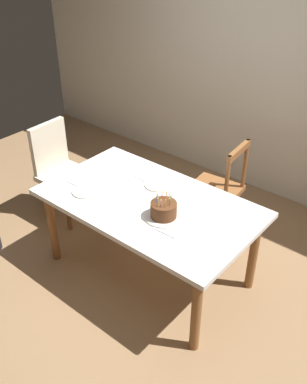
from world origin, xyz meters
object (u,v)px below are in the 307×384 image
(dining_table, at_px, (149,209))
(chair_upholstered, at_px, (59,166))
(plate_near_celebrant, at_px, (86,191))
(birthday_cake, at_px, (164,211))
(chair_spindle_back, at_px, (216,191))
(plate_far_side, at_px, (158,185))

(dining_table, relative_size, chair_upholstered, 1.77)
(plate_near_celebrant, bearing_deg, dining_table, 25.43)
(birthday_cake, height_order, plate_near_celebrant, birthday_cake)
(chair_spindle_back, bearing_deg, plate_far_side, -108.83)
(dining_table, xyz_separation_m, plate_near_celebrant, (-0.46, -0.22, 0.09))
(chair_upholstered, bearing_deg, birthday_cake, -8.35)
(dining_table, xyz_separation_m, chair_spindle_back, (0.12, 0.81, -0.19))
(plate_far_side, relative_size, chair_spindle_back, 0.23)
(birthday_cake, distance_m, plate_far_side, 0.44)
(dining_table, height_order, plate_far_side, plate_far_side)
(dining_table, bearing_deg, chair_spindle_back, 81.76)
(chair_upholstered, bearing_deg, chair_spindle_back, 27.19)
(dining_table, xyz_separation_m, plate_far_side, (-0.08, 0.22, 0.09))
(dining_table, height_order, plate_near_celebrant, plate_near_celebrant)
(chair_spindle_back, bearing_deg, dining_table, -98.24)
(plate_near_celebrant, distance_m, chair_spindle_back, 1.22)
(plate_near_celebrant, distance_m, chair_upholstered, 0.86)
(chair_spindle_back, bearing_deg, plate_near_celebrant, -119.36)
(plate_far_side, bearing_deg, birthday_cake, -45.73)
(birthday_cake, xyz_separation_m, chair_upholstered, (-1.45, 0.21, -0.25))
(plate_far_side, bearing_deg, chair_spindle_back, 71.17)
(birthday_cake, distance_m, chair_spindle_back, 0.97)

